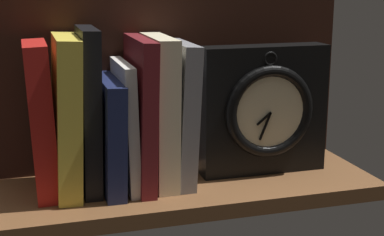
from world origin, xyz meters
TOP-DOWN VIEW (x-y plane):
  - ground_plane at (0.00, 0.00)cm, footprint 62.83×22.52cm
  - back_panel at (0.00, 10.66)cm, footprint 62.83×1.20cm
  - book_red_requiem at (-23.27, 1.59)cm, footprint 4.23×12.39cm
  - book_yellow_seinlanguage at (-19.42, 1.59)cm, footprint 4.66×14.94cm
  - book_black_skeptic at (-15.97, 1.59)cm, footprint 3.36×12.64cm
  - book_navy_bierce at (-12.83, 1.59)cm, footprint 3.56×16.95cm
  - book_white_catcher at (-10.18, 1.59)cm, footprint 2.13×14.84cm
  - book_maroon_dawkins at (-7.78, 1.59)cm, footprint 3.27×16.73cm
  - book_cream_twain at (-4.52, 1.59)cm, footprint 3.82×14.65cm
  - book_gray_chess at (-1.09, 1.59)cm, footprint 3.96×14.39cm
  - framed_clock at (13.92, 1.26)cm, footprint 22.20×6.40cm

SIDE VIEW (x-z plane):
  - ground_plane at x=0.00cm, z-range -2.50..0.00cm
  - book_navy_bierce at x=-12.83cm, z-range -0.04..17.88cm
  - book_white_catcher at x=-10.18cm, z-range -0.02..20.41cm
  - framed_clock at x=13.92cm, z-range 0.06..22.25cm
  - book_gray_chess at x=-1.09cm, z-range -0.06..23.26cm
  - book_red_requiem at x=-23.27cm, z-range -0.05..23.95cm
  - book_maroon_dawkins at x=-7.78cm, z-range -0.03..24.17cm
  - book_cream_twain at x=-4.52cm, z-range -0.03..24.30cm
  - book_yellow_seinlanguage at x=-19.42cm, z-range -0.07..24.77cm
  - book_black_skeptic at x=-15.97cm, z-range -0.03..25.94cm
  - back_panel at x=0.00cm, z-range 0.00..34.97cm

